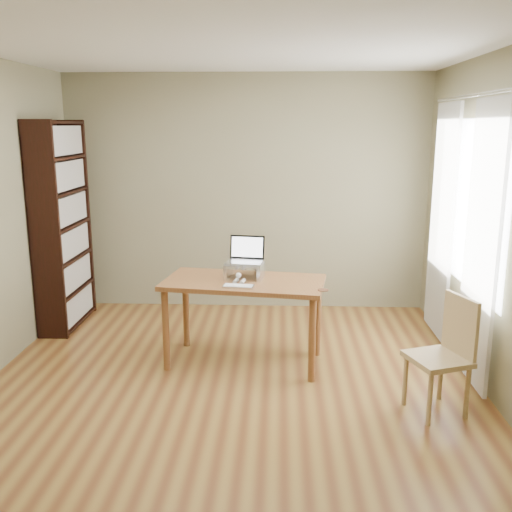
{
  "coord_description": "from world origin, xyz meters",
  "views": [
    {
      "loc": [
        0.38,
        -4.07,
        2.05
      ],
      "look_at": [
        0.18,
        0.61,
        0.97
      ],
      "focal_mm": 40.0,
      "sensor_mm": 36.0,
      "label": 1
    }
  ],
  "objects_px": {
    "laptop": "(245,255)",
    "cat": "(244,270)",
    "bookshelf": "(62,225)",
    "keyboard": "(238,286)",
    "chair": "(447,352)",
    "desk": "(244,292)"
  },
  "relations": [
    {
      "from": "desk",
      "to": "laptop",
      "type": "xyz_separation_m",
      "value": [
        0.0,
        0.13,
        0.29
      ]
    },
    {
      "from": "laptop",
      "to": "bookshelf",
      "type": "bearing_deg",
      "value": 165.81
    },
    {
      "from": "laptop",
      "to": "cat",
      "type": "xyz_separation_m",
      "value": [
        -0.0,
        -0.02,
        -0.12
      ]
    },
    {
      "from": "laptop",
      "to": "keyboard",
      "type": "relative_size",
      "value": 1.27
    },
    {
      "from": "bookshelf",
      "to": "laptop",
      "type": "xyz_separation_m",
      "value": [
        1.91,
        -0.79,
        -0.11
      ]
    },
    {
      "from": "laptop",
      "to": "chair",
      "type": "distance_m",
      "value": 1.85
    },
    {
      "from": "bookshelf",
      "to": "laptop",
      "type": "bearing_deg",
      "value": -22.47
    },
    {
      "from": "bookshelf",
      "to": "desk",
      "type": "xyz_separation_m",
      "value": [
        1.91,
        -0.92,
        -0.4
      ]
    },
    {
      "from": "desk",
      "to": "chair",
      "type": "xyz_separation_m",
      "value": [
        1.51,
        -0.83,
        -0.19
      ]
    },
    {
      "from": "cat",
      "to": "desk",
      "type": "bearing_deg",
      "value": -76.87
    },
    {
      "from": "bookshelf",
      "to": "laptop",
      "type": "distance_m",
      "value": 2.07
    },
    {
      "from": "desk",
      "to": "cat",
      "type": "relative_size",
      "value": 2.98
    },
    {
      "from": "keyboard",
      "to": "chair",
      "type": "relative_size",
      "value": 0.31
    },
    {
      "from": "bookshelf",
      "to": "laptop",
      "type": "height_order",
      "value": "bookshelf"
    },
    {
      "from": "bookshelf",
      "to": "chair",
      "type": "xyz_separation_m",
      "value": [
        3.42,
        -1.75,
        -0.59
      ]
    },
    {
      "from": "bookshelf",
      "to": "keyboard",
      "type": "xyz_separation_m",
      "value": [
        1.88,
        -1.14,
        -0.29
      ]
    },
    {
      "from": "desk",
      "to": "laptop",
      "type": "distance_m",
      "value": 0.32
    },
    {
      "from": "keyboard",
      "to": "chair",
      "type": "xyz_separation_m",
      "value": [
        1.54,
        -0.61,
        -0.3
      ]
    },
    {
      "from": "desk",
      "to": "chair",
      "type": "height_order",
      "value": "chair"
    },
    {
      "from": "bookshelf",
      "to": "chair",
      "type": "height_order",
      "value": "bookshelf"
    },
    {
      "from": "desk",
      "to": "laptop",
      "type": "height_order",
      "value": "laptop"
    },
    {
      "from": "laptop",
      "to": "cat",
      "type": "height_order",
      "value": "laptop"
    }
  ]
}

